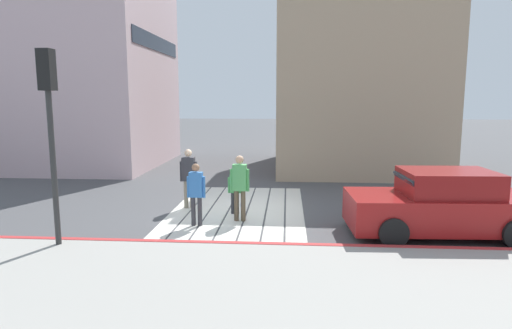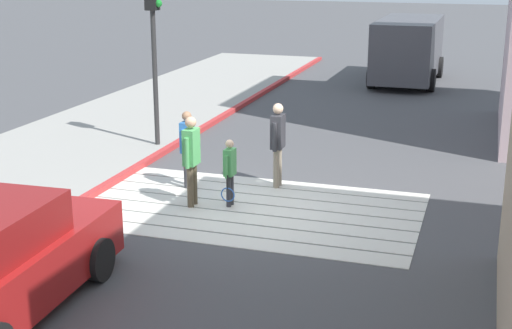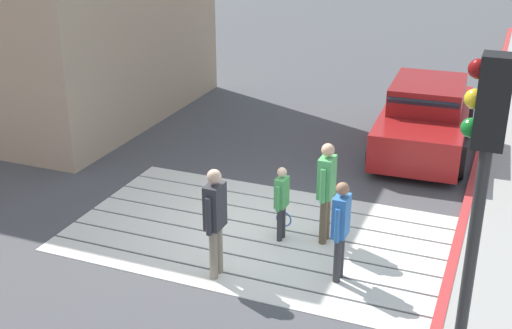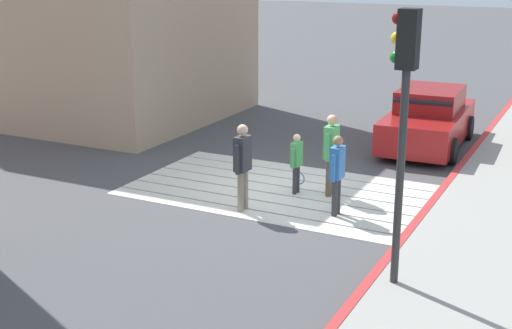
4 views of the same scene
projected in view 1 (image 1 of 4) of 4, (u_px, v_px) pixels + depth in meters
name	position (u px, v px, depth m)	size (l,w,h in m)	color
ground_plane	(238.00, 210.00, 12.69)	(120.00, 120.00, 0.00)	#4C4C4F
crosswalk_stripes	(238.00, 210.00, 12.69)	(6.40, 3.80, 0.01)	silver
sidewalk_west	(200.00, 292.00, 7.16)	(4.80, 40.00, 0.12)	#9E9B93
curb_painted	(221.00, 245.00, 9.48)	(0.16, 40.00, 0.13)	#BC3333
building_far_north	(96.00, 55.00, 20.84)	(8.00, 6.03, 10.62)	beige
building_far_south	(353.00, 86.00, 20.18)	(8.00, 7.04, 7.71)	tan
car_parked_near_curb	(441.00, 205.00, 10.25)	(2.12, 4.37, 1.57)	maroon
traffic_light_corner	(50.00, 108.00, 8.96)	(0.39, 0.28, 4.24)	#2D2D2D
pedestrian_adult_lead	(189.00, 174.00, 12.74)	(0.23, 0.52, 1.78)	gray
pedestrian_adult_trailing	(196.00, 190.00, 10.97)	(0.21, 0.48, 1.62)	#333338
pedestrian_adult_side	(240.00, 183.00, 11.41)	(0.23, 0.52, 1.77)	brown
pedestrian_child_with_racket	(235.00, 188.00, 12.15)	(0.28, 0.41, 1.33)	#333338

